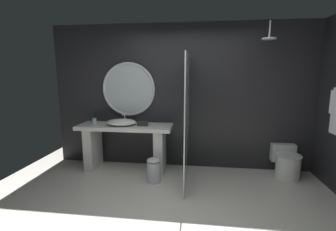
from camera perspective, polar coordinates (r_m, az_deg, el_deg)
The scene contains 11 objects.
ground_plane at distance 2.97m, azimuth 0.31°, elevation -25.31°, with size 5.76×5.76×0.00m, color silver.
back_wall_panel at distance 4.33m, azimuth 3.40°, elevation 4.49°, with size 4.80×0.10×2.60m, color #232326.
vanity_counter at distance 4.32m, azimuth -10.20°, elevation -6.21°, with size 1.67×0.57×0.83m.
vessel_sink at distance 4.24m, azimuth -11.23°, elevation -1.58°, with size 0.53×0.43×0.18m.
tumbler_cup at distance 4.49m, azimuth -17.43°, elevation -1.25°, with size 0.08×0.08×0.10m, color silver.
tissue_box at distance 4.13m, azimuth -6.14°, elevation -1.99°, with size 0.18×0.11×0.07m, color #282D28.
round_wall_mirror at distance 4.41m, azimuth -9.53°, elevation 6.28°, with size 0.99×0.05×0.99m.
shower_glass_panel at distance 3.70m, azimuth 4.56°, elevation -1.10°, with size 0.02×1.24×2.01m, color silver.
rain_shower_head at distance 4.01m, azimuth 23.30°, elevation 16.99°, with size 0.21×0.21×0.27m.
toilet at distance 4.50m, azimuth 26.77°, elevation -10.17°, with size 0.40×0.57×0.51m.
waste_bin at distance 3.88m, azimuth -3.50°, elevation -13.01°, with size 0.22×0.22×0.39m.
Camera 1 is at (0.29, -2.40, 1.72)m, focal length 25.17 mm.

